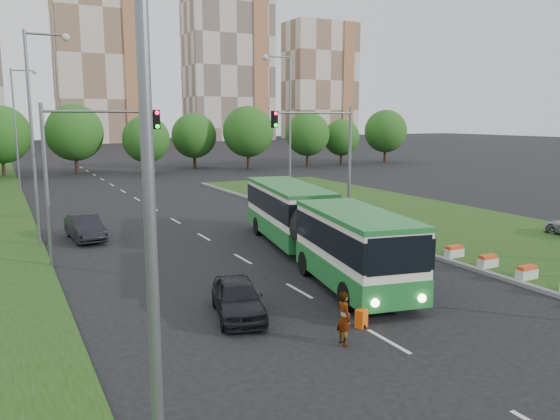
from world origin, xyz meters
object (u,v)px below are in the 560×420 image
traffic_mast_median (329,149)px  pedestrian (344,318)px  traffic_mast_left (80,158)px  articulated_bus (311,226)px  car_left_near (238,298)px  car_left_far (85,227)px  shopping_trolley (361,319)px

traffic_mast_median → pedestrian: bearing=-120.7°
traffic_mast_left → articulated_bus: 11.98m
car_left_near → car_left_far: (-3.13, 16.14, 0.05)m
car_left_far → shopping_trolley: 20.26m
traffic_mast_median → shopping_trolley: 17.32m
traffic_mast_median → shopping_trolley: size_ratio=12.34×
articulated_bus → traffic_mast_median: bearing=62.2°
pedestrian → shopping_trolley: pedestrian is taller
articulated_bus → car_left_far: (-9.60, 10.48, -1.07)m
traffic_mast_left → pedestrian: (5.92, -14.52, -4.45)m
articulated_bus → pedestrian: articulated_bus is taller
traffic_mast_left → car_left_far: 7.26m
articulated_bus → traffic_mast_left: bearing=166.0°
traffic_mast_median → car_left_near: traffic_mast_median is taller
traffic_mast_median → car_left_near: (-11.28, -11.57, -4.64)m
articulated_bus → car_left_near: size_ratio=4.36×
car_left_near → car_left_far: car_left_far is taller
traffic_mast_median → shopping_trolley: traffic_mast_median is taller
articulated_bus → car_left_far: 14.25m
traffic_mast_left → articulated_bus: size_ratio=0.44×
traffic_mast_left → car_left_far: (0.75, 5.58, -4.59)m
traffic_mast_left → pedestrian: traffic_mast_left is taller
shopping_trolley → traffic_mast_median: bearing=38.9°
traffic_mast_left → car_left_near: (3.88, -10.57, -4.64)m
car_left_near → pedestrian: size_ratio=2.32×
articulated_bus → shopping_trolley: articulated_bus is taller
traffic_mast_median → traffic_mast_left: bearing=-176.2°
pedestrian → articulated_bus: bearing=-18.9°
pedestrian → car_left_far: bearing=20.2°
articulated_bus → car_left_far: bearing=143.8°
traffic_mast_left → shopping_trolley: (7.30, -13.59, -5.03)m
car_left_far → shopping_trolley: (6.55, -19.17, -0.44)m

